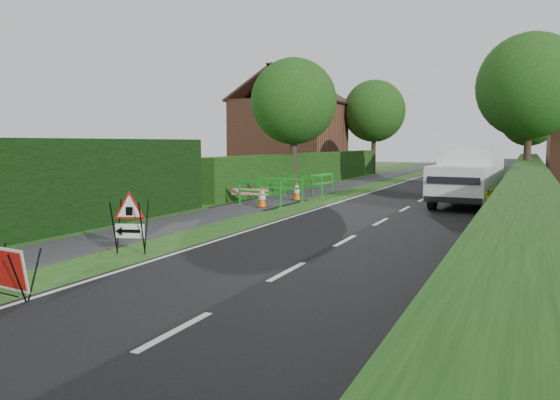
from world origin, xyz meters
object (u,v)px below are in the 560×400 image
(red_rect_sign, at_px, (6,270))
(triangle_sign, at_px, (128,218))
(works_van, at_px, (468,174))
(hatchback_car, at_px, (467,172))

(red_rect_sign, height_order, triangle_sign, triangle_sign)
(works_van, bearing_deg, red_rect_sign, -103.58)
(red_rect_sign, height_order, hatchback_car, hatchback_car)
(works_van, bearing_deg, triangle_sign, -110.06)
(red_rect_sign, relative_size, hatchback_car, 0.27)
(red_rect_sign, relative_size, triangle_sign, 0.86)
(red_rect_sign, distance_m, triangle_sign, 3.48)
(triangle_sign, relative_size, hatchback_car, 0.31)
(triangle_sign, xyz_separation_m, hatchback_car, (4.31, 25.79, -0.17))
(works_van, relative_size, hatchback_car, 1.44)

